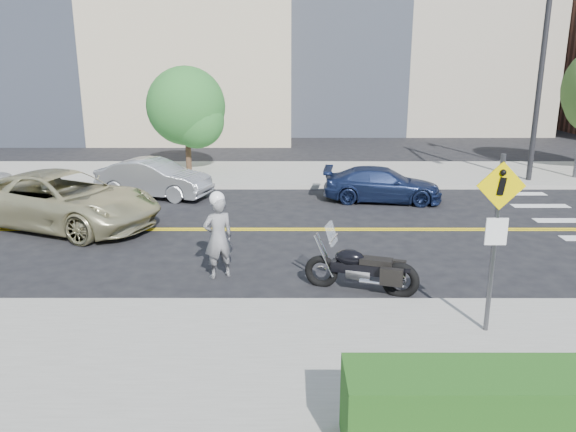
# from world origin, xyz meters

# --- Properties ---
(ground_plane) EXTENTS (120.00, 120.00, 0.00)m
(ground_plane) POSITION_xyz_m (0.00, 0.00, 0.00)
(ground_plane) COLOR black
(ground_plane) RESTS_ON ground
(sidewalk_near) EXTENTS (60.00, 5.00, 0.15)m
(sidewalk_near) POSITION_xyz_m (0.00, -7.50, 0.07)
(sidewalk_near) COLOR #9E9B91
(sidewalk_near) RESTS_ON ground_plane
(sidewalk_far) EXTENTS (60.00, 5.00, 0.15)m
(sidewalk_far) POSITION_xyz_m (0.00, 7.50, 0.07)
(sidewalk_far) COLOR #9E9B91
(sidewalk_far) RESTS_ON ground_plane
(traffic_light) EXTENTS (0.28, 4.50, 7.00)m
(traffic_light) POSITION_xyz_m (10.00, 5.08, 4.67)
(traffic_light) COLOR black
(traffic_light) RESTS_ON sidewalk_far
(pedestrian_sign) EXTENTS (0.78, 0.08, 3.00)m
(pedestrian_sign) POSITION_xyz_m (4.20, -6.31, 1.96)
(pedestrian_sign) COLOR #4C4C51
(pedestrian_sign) RESTS_ON sidewalk_near
(motorcyclist) EXTENTS (0.78, 0.67, 1.91)m
(motorcyclist) POSITION_xyz_m (-0.64, -3.52, 0.95)
(motorcyclist) COLOR silver
(motorcyclist) RESTS_ON ground
(motorcycle) EXTENTS (2.36, 1.34, 1.38)m
(motorcycle) POSITION_xyz_m (2.34, -4.28, 0.69)
(motorcycle) COLOR black
(motorcycle) RESTS_ON ground
(suv) EXTENTS (6.18, 4.52, 1.56)m
(suv) POSITION_xyz_m (-5.44, 0.27, 0.78)
(suv) COLOR #BAB488
(suv) RESTS_ON ground
(parked_car_silver) EXTENTS (4.16, 2.52, 1.29)m
(parked_car_silver) POSITION_xyz_m (-3.74, 3.87, 0.65)
(parked_car_silver) COLOR #9B9EA2
(parked_car_silver) RESTS_ON ground
(parked_car_blue) EXTENTS (4.05, 2.07, 1.13)m
(parked_car_blue) POSITION_xyz_m (3.98, 3.27, 0.56)
(parked_car_blue) COLOR #19264D
(parked_car_blue) RESTS_ON ground
(tree_far_a) EXTENTS (3.17, 3.17, 4.34)m
(tree_far_a) POSITION_xyz_m (-3.28, 8.08, 2.75)
(tree_far_a) COLOR #382619
(tree_far_a) RESTS_ON ground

